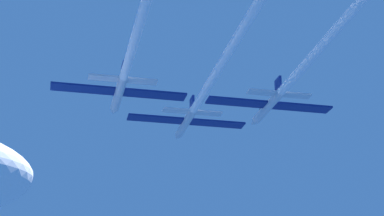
% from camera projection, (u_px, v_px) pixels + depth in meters
% --- Properties ---
extents(jet_lead, '(18.01, 60.90, 2.98)m').
position_uv_depth(jet_lead, '(215.00, 75.00, 83.94)').
color(jet_lead, silver).
extents(jet_left_wing, '(18.01, 58.47, 2.98)m').
position_uv_depth(jet_left_wing, '(136.00, 35.00, 72.48)').
color(jet_left_wing, silver).
extents(jet_right_wing, '(18.01, 61.37, 2.98)m').
position_uv_depth(jet_right_wing, '(318.00, 50.00, 75.93)').
color(jet_right_wing, silver).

